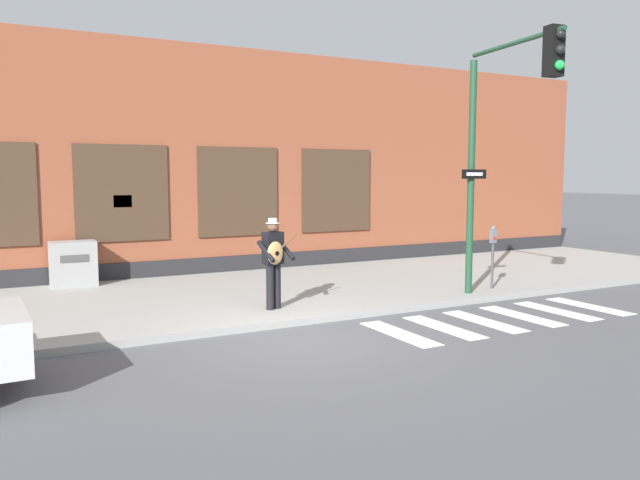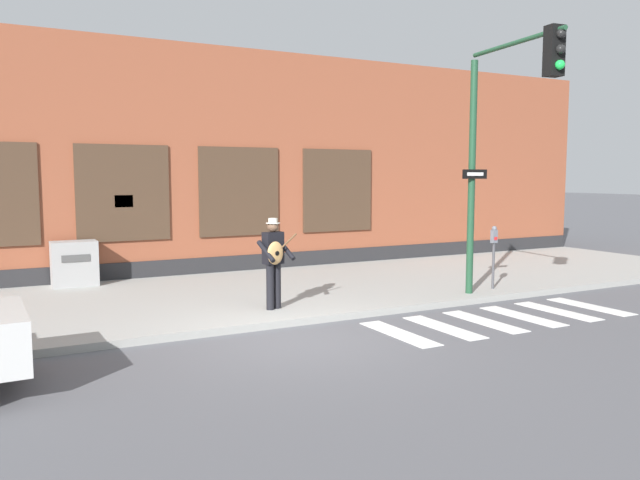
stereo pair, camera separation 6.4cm
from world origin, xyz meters
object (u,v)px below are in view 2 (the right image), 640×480
object	(u,v)px
parking_meter	(494,248)
utility_box	(74,263)
busker	(274,258)
traffic_light	(503,125)

from	to	relation	value
parking_meter	utility_box	xyz separation A→B (m)	(-8.40, 4.84, -0.42)
busker	parking_meter	xyz separation A→B (m)	(5.30, -0.29, -0.06)
parking_meter	busker	bearing A→B (deg)	176.83
busker	traffic_light	distance (m)	5.25
utility_box	traffic_light	bearing A→B (deg)	-38.97
parking_meter	utility_box	size ratio (longest dim) A/B	1.36
busker	utility_box	size ratio (longest dim) A/B	1.67
busker	traffic_light	size ratio (longest dim) A/B	0.34
traffic_light	parking_meter	distance (m)	3.04
traffic_light	parking_meter	size ratio (longest dim) A/B	3.62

